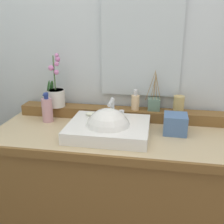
{
  "coord_description": "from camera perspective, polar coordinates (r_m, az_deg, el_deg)",
  "views": [
    {
      "loc": [
        0.23,
        -1.38,
        1.48
      ],
      "look_at": [
        -0.01,
        -0.01,
        0.99
      ],
      "focal_mm": 42.22,
      "sensor_mm": 36.0,
      "label": 1
    }
  ],
  "objects": [
    {
      "name": "soap_bar",
      "position": [
        1.58,
        -4.48,
        -0.43
      ],
      "size": [
        0.07,
        0.04,
        0.02
      ],
      "primitive_type": "ellipsoid",
      "color": "silver",
      "rests_on": "sink_basin"
    },
    {
      "name": "mirror",
      "position": [
        1.68,
        6.33,
        14.14
      ],
      "size": [
        0.5,
        0.02,
        0.63
      ],
      "primitive_type": "cube",
      "color": "silver"
    },
    {
      "name": "soap_dispenser",
      "position": [
        1.68,
        5.07,
        2.23
      ],
      "size": [
        0.05,
        0.05,
        0.13
      ],
      "color": "#E3BC8B",
      "rests_on": "back_ledge"
    },
    {
      "name": "back_ledge",
      "position": [
        1.72,
        1.69,
        -0.3
      ],
      "size": [
        1.32,
        0.11,
        0.07
      ],
      "primitive_type": "cube",
      "color": "brown",
      "rests_on": "vanity_cabinet"
    },
    {
      "name": "tissue_box",
      "position": [
        1.53,
        13.53,
        -2.51
      ],
      "size": [
        0.13,
        0.13,
        0.11
      ],
      "primitive_type": "cube",
      "rotation": [
        0.0,
        0.0,
        -0.03
      ],
      "color": "#4B6C9D",
      "rests_on": "vanity_cabinet"
    },
    {
      "name": "tumbler_cup",
      "position": [
        1.68,
        14.25,
        1.66
      ],
      "size": [
        0.07,
        0.07,
        0.1
      ],
      "primitive_type": "cylinder",
      "color": "tan",
      "rests_on": "back_ledge"
    },
    {
      "name": "lotion_bottle",
      "position": [
        1.7,
        -13.86,
        0.56
      ],
      "size": [
        0.07,
        0.07,
        0.19
      ],
      "color": "#C8919C",
      "rests_on": "vanity_cabinet"
    },
    {
      "name": "vanity_cabinet",
      "position": [
        1.74,
        0.41,
        -17.42
      ],
      "size": [
        1.4,
        0.6,
        0.87
      ],
      "color": "brown",
      "rests_on": "ground"
    },
    {
      "name": "reed_diffuser",
      "position": [
        1.69,
        9.09,
        1.8
      ],
      "size": [
        0.1,
        0.08,
        0.25
      ],
      "color": "slate",
      "rests_on": "back_ledge"
    },
    {
      "name": "wall_back",
      "position": [
        1.8,
        2.69,
        15.6
      ],
      "size": [
        3.04,
        0.2,
        2.72
      ],
      "primitive_type": "cube",
      "color": "silver",
      "rests_on": "ground"
    },
    {
      "name": "sink_basin",
      "position": [
        1.47,
        -0.83,
        -3.91
      ],
      "size": [
        0.45,
        0.37,
        0.28
      ],
      "color": "white",
      "rests_on": "vanity_cabinet"
    },
    {
      "name": "potted_plant",
      "position": [
        1.77,
        -12.1,
        3.74
      ],
      "size": [
        0.12,
        0.12,
        0.35
      ],
      "color": "silver",
      "rests_on": "back_ledge"
    }
  ]
}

